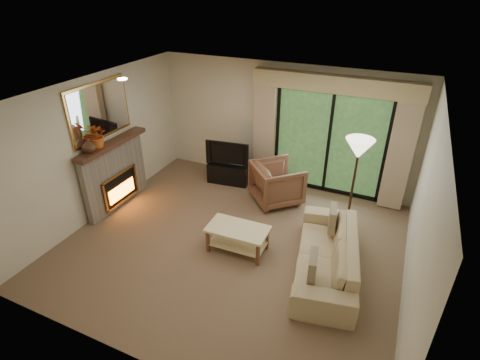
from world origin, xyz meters
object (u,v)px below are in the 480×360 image
at_px(sofa, 327,254).
at_px(coffee_table, 238,239).
at_px(armchair, 277,183).
at_px(media_console, 229,173).

distance_m(sofa, coffee_table, 1.46).
relative_size(armchair, coffee_table, 0.91).
bearing_deg(sofa, armchair, -150.28).
distance_m(media_console, armchair, 1.29).
relative_size(media_console, armchair, 0.97).
height_order(armchair, sofa, armchair).
relative_size(sofa, coffee_table, 2.23).
xyz_separation_m(media_console, sofa, (2.63, -1.96, 0.10)).
distance_m(media_console, coffee_table, 2.39).
relative_size(media_console, sofa, 0.40).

